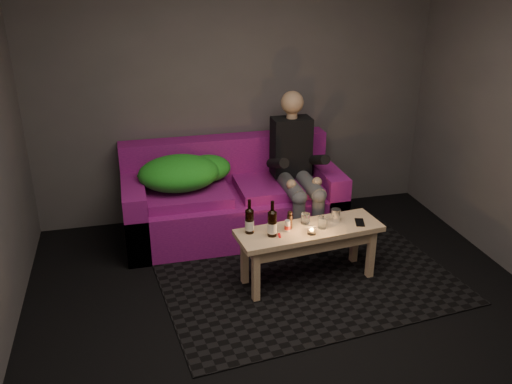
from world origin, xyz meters
TOP-DOWN VIEW (x-y plane):
  - floor at (0.00, 0.00)m, footprint 4.50×4.50m
  - room at (0.00, 0.47)m, footprint 4.50×4.50m
  - rug at (0.27, 0.83)m, footprint 2.55×1.97m
  - sofa at (-0.16, 1.82)m, footprint 2.04×0.92m
  - green_blanket at (-0.61, 1.81)m, footprint 0.90×0.61m
  - person at (0.44, 1.65)m, footprint 0.37×0.85m
  - coffee_table at (0.27, 0.78)m, footprint 1.23×0.50m
  - beer_bottle_a at (-0.21, 0.82)m, footprint 0.07×0.07m
  - beer_bottle_b at (-0.05, 0.73)m, footprint 0.07×0.07m
  - salt_shaker at (0.08, 0.77)m, footprint 0.05×0.05m
  - pepper_mill at (0.12, 0.81)m, footprint 0.05×0.05m
  - tumbler_back at (0.27, 0.87)m, footprint 0.09×0.09m
  - tealight at (0.26, 0.68)m, footprint 0.07×0.07m
  - tumbler_front at (0.37, 0.76)m, footprint 0.08×0.08m
  - steel_cup at (0.52, 0.85)m, footprint 0.10×0.10m
  - smartphone at (0.70, 0.77)m, footprint 0.11×0.16m
  - red_lighter at (-0.00, 0.70)m, footprint 0.03×0.07m

SIDE VIEW (x-z plane):
  - floor at x=0.00m, z-range 0.00..0.00m
  - rug at x=0.27m, z-range 0.00..0.01m
  - sofa at x=-0.16m, z-range -0.12..0.76m
  - coffee_table at x=0.27m, z-range 0.16..0.64m
  - smartphone at x=0.70m, z-range 0.49..0.50m
  - red_lighter at x=0.00m, z-range 0.49..0.50m
  - tealight at x=0.26m, z-range 0.49..0.54m
  - tumbler_back at x=0.27m, z-range 0.49..0.57m
  - tumbler_front at x=0.37m, z-range 0.49..0.58m
  - salt_shaker at x=0.08m, z-range 0.49..0.58m
  - steel_cup at x=0.52m, z-range 0.49..0.60m
  - pepper_mill at x=0.12m, z-range 0.49..0.61m
  - beer_bottle_a at x=-0.21m, z-range 0.45..0.73m
  - beer_bottle_b at x=-0.05m, z-range 0.45..0.74m
  - green_blanket at x=-0.61m, z-range 0.51..0.82m
  - person at x=0.44m, z-range 0.02..1.39m
  - room at x=0.00m, z-range -0.61..3.89m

